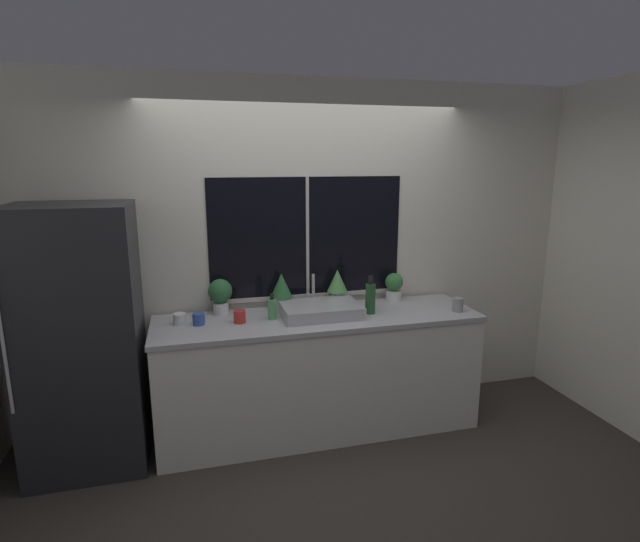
{
  "coord_description": "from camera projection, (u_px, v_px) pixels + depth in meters",
  "views": [
    {
      "loc": [
        -0.91,
        -3.16,
        2.08
      ],
      "look_at": [
        0.01,
        0.33,
        1.27
      ],
      "focal_mm": 28.0,
      "sensor_mm": 36.0,
      "label": 1
    }
  ],
  "objects": [
    {
      "name": "potted_plant_center_left",
      "position": [
        281.0,
        289.0,
        3.92
      ],
      "size": [
        0.18,
        0.18,
        0.29
      ],
      "color": "white",
      "rests_on": "counter"
    },
    {
      "name": "mug_blue",
      "position": [
        199.0,
        319.0,
        3.57
      ],
      "size": [
        0.09,
        0.09,
        0.08
      ],
      "color": "#3351AD",
      "rests_on": "counter"
    },
    {
      "name": "soap_bottle",
      "position": [
        272.0,
        309.0,
        3.69
      ],
      "size": [
        0.07,
        0.07,
        0.19
      ],
      "color": "#519E5B",
      "rests_on": "counter"
    },
    {
      "name": "potted_plant_center_right",
      "position": [
        337.0,
        285.0,
        4.04
      ],
      "size": [
        0.16,
        0.16,
        0.29
      ],
      "color": "white",
      "rests_on": "counter"
    },
    {
      "name": "potted_plant_far_right",
      "position": [
        394.0,
        286.0,
        4.17
      ],
      "size": [
        0.15,
        0.15,
        0.23
      ],
      "color": "white",
      "rests_on": "counter"
    },
    {
      "name": "ground_plane",
      "position": [
        330.0,
        449.0,
        3.66
      ],
      "size": [
        14.0,
        14.0,
        0.0
      ],
      "primitive_type": "plane",
      "color": "#38332D"
    },
    {
      "name": "mug_red",
      "position": [
        240.0,
        317.0,
        3.61
      ],
      "size": [
        0.09,
        0.09,
        0.09
      ],
      "color": "#B72D28",
      "rests_on": "counter"
    },
    {
      "name": "refrigerator",
      "position": [
        81.0,
        339.0,
        3.34
      ],
      "size": [
        0.76,
        0.68,
        1.81
      ],
      "color": "#232328",
      "rests_on": "ground_plane"
    },
    {
      "name": "wall_back",
      "position": [
        306.0,
        251.0,
        4.06
      ],
      "size": [
        8.0,
        0.09,
        2.7
      ],
      "color": "silver",
      "rests_on": "ground_plane"
    },
    {
      "name": "sink",
      "position": [
        321.0,
        310.0,
        3.78
      ],
      "size": [
        0.59,
        0.46,
        0.27
      ],
      "color": "#ADADB2",
      "rests_on": "counter"
    },
    {
      "name": "wall_right",
      "position": [
        499.0,
        229.0,
        5.36
      ],
      "size": [
        0.06,
        7.0,
        2.7
      ],
      "color": "silver",
      "rests_on": "ground_plane"
    },
    {
      "name": "mug_white",
      "position": [
        180.0,
        319.0,
        3.59
      ],
      "size": [
        0.09,
        0.09,
        0.08
      ],
      "color": "white",
      "rests_on": "counter"
    },
    {
      "name": "potted_plant_far_left",
      "position": [
        220.0,
        294.0,
        3.81
      ],
      "size": [
        0.18,
        0.18,
        0.27
      ],
      "color": "white",
      "rests_on": "counter"
    },
    {
      "name": "wall_left",
      "position": [
        19.0,
        248.0,
        4.2
      ],
      "size": [
        0.06,
        7.0,
        2.7
      ],
      "color": "silver",
      "rests_on": "ground_plane"
    },
    {
      "name": "bottle_tall",
      "position": [
        370.0,
        298.0,
        3.82
      ],
      "size": [
        0.08,
        0.08,
        0.29
      ],
      "color": "#235128",
      "rests_on": "counter"
    },
    {
      "name": "mug_grey",
      "position": [
        458.0,
        305.0,
        3.89
      ],
      "size": [
        0.09,
        0.09,
        0.1
      ],
      "color": "gray",
      "rests_on": "counter"
    },
    {
      "name": "counter",
      "position": [
        319.0,
        373.0,
        3.87
      ],
      "size": [
        2.45,
        0.69,
        0.92
      ],
      "color": "white",
      "rests_on": "ground_plane"
    }
  ]
}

